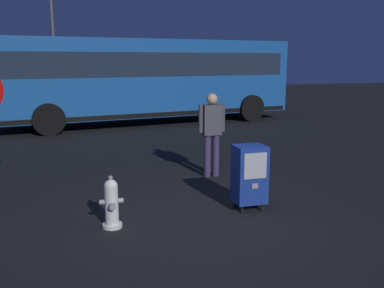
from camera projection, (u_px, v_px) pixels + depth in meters
ground_plane at (195, 221)px, 6.09m from camera, size 60.00×60.00×0.00m
fire_hydrant at (112, 203)px, 5.81m from camera, size 0.33×0.32×0.75m
newspaper_box_primary at (250, 174)px, 6.48m from camera, size 0.48×0.42×1.02m
pedestrian at (212, 130)px, 8.26m from camera, size 0.55×0.22×1.67m
bus_near at (148, 76)px, 15.24m from camera, size 10.75×3.99×3.00m
street_light_near_right at (51, 7)px, 19.11m from camera, size 0.32×0.32×8.19m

